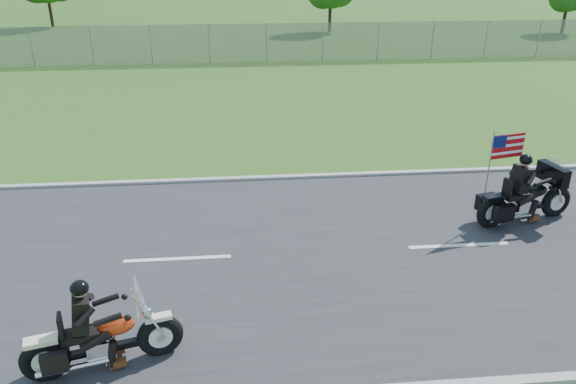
{
  "coord_description": "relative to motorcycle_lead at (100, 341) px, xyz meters",
  "views": [
    {
      "loc": [
        -0.64,
        -10.14,
        6.11
      ],
      "look_at": [
        0.3,
        0.0,
        1.46
      ],
      "focal_mm": 35.0,
      "sensor_mm": 36.0,
      "label": 1
    }
  ],
  "objects": [
    {
      "name": "ground",
      "position": [
        2.85,
        3.1,
        -0.52
      ],
      "size": [
        420.0,
        420.0,
        0.0
      ],
      "primitive_type": "plane",
      "color": "#275119",
      "rests_on": "ground"
    },
    {
      "name": "road",
      "position": [
        2.85,
        3.1,
        -0.5
      ],
      "size": [
        120.0,
        8.0,
        0.04
      ],
      "primitive_type": "cube",
      "color": "#28282B",
      "rests_on": "ground"
    },
    {
      "name": "curb_north",
      "position": [
        2.85,
        7.15,
        -0.47
      ],
      "size": [
        120.0,
        0.18,
        0.12
      ],
      "primitive_type": "cube",
      "color": "#9E9B93",
      "rests_on": "ground"
    },
    {
      "name": "fence",
      "position": [
        -2.15,
        23.1,
        0.48
      ],
      "size": [
        60.0,
        0.03,
        2.0
      ],
      "primitive_type": "cube",
      "color": "gray",
      "rests_on": "ground"
    },
    {
      "name": "motorcycle_lead",
      "position": [
        0.0,
        0.0,
        0.0
      ],
      "size": [
        2.4,
        0.98,
        1.64
      ],
      "rotation": [
        0.0,
        0.0,
        0.25
      ],
      "color": "black",
      "rests_on": "ground"
    },
    {
      "name": "motorcycle_follow",
      "position": [
        8.75,
        4.1,
        0.07
      ],
      "size": [
        2.54,
        1.09,
        2.15
      ],
      "rotation": [
        0.0,
        0.0,
        0.23
      ],
      "color": "black",
      "rests_on": "ground"
    }
  ]
}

